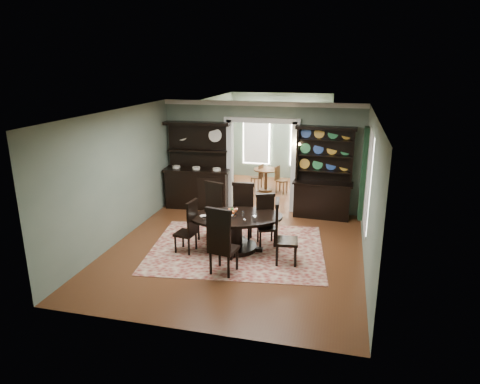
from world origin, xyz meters
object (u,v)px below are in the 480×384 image
object	(u,v)px
welsh_dresser	(323,185)
parlor_table	(266,177)
sideboard	(198,178)
dining_table	(236,226)

from	to	relation	value
welsh_dresser	parlor_table	xyz separation A→B (m)	(-1.90, 1.98, -0.40)
welsh_dresser	sideboard	bearing A→B (deg)	-177.24
dining_table	welsh_dresser	distance (m)	3.16
sideboard	parlor_table	size ratio (longest dim) A/B	3.07
dining_table	welsh_dresser	bearing A→B (deg)	40.08
dining_table	welsh_dresser	xyz separation A→B (m)	(1.69, 2.65, 0.32)
sideboard	parlor_table	bearing A→B (deg)	47.03
dining_table	sideboard	world-z (taller)	sideboard
sideboard	welsh_dresser	size ratio (longest dim) A/B	1.00
sideboard	welsh_dresser	xyz separation A→B (m)	(3.50, 0.02, 0.03)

